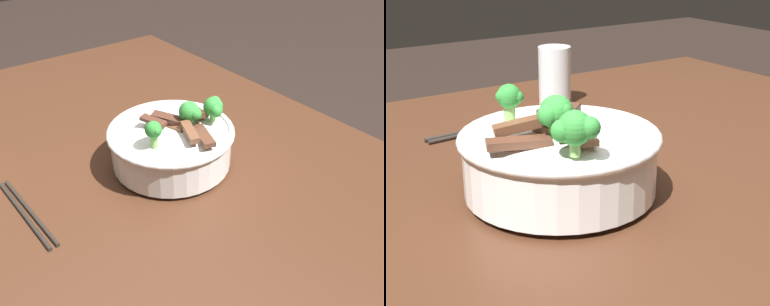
{
  "view_description": "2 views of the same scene",
  "coord_description": "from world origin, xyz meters",
  "views": [
    {
      "loc": [
        0.66,
        -0.31,
        1.24
      ],
      "look_at": [
        0.15,
        0.09,
        0.79
      ],
      "focal_mm": 36.36,
      "sensor_mm": 36.0,
      "label": 1
    },
    {
      "loc": [
        0.48,
        0.65,
        1.08
      ],
      "look_at": [
        0.09,
        0.07,
        0.81
      ],
      "focal_mm": 55.39,
      "sensor_mm": 36.0,
      "label": 2
    }
  ],
  "objects": [
    {
      "name": "dining_table",
      "position": [
        0.0,
        0.0,
        0.65
      ],
      "size": [
        1.25,
        0.98,
        0.76
      ],
      "color": "#472819",
      "rests_on": "ground"
    },
    {
      "name": "rice_bowl",
      "position": [
        0.12,
        0.06,
        0.82
      ],
      "size": [
        0.25,
        0.25,
        0.14
      ],
      "color": "white",
      "rests_on": "dining_table"
    },
    {
      "name": "chopsticks_pair",
      "position": [
        0.08,
        -0.23,
        0.76
      ],
      "size": [
        0.22,
        0.03,
        0.01
      ],
      "color": "#28231E",
      "rests_on": "dining_table"
    },
    {
      "name": "drinking_glass",
      "position": [
        -0.1,
        -0.31,
        0.81
      ],
      "size": [
        0.06,
        0.06,
        0.11
      ],
      "color": "white",
      "rests_on": "dining_table"
    }
  ]
}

